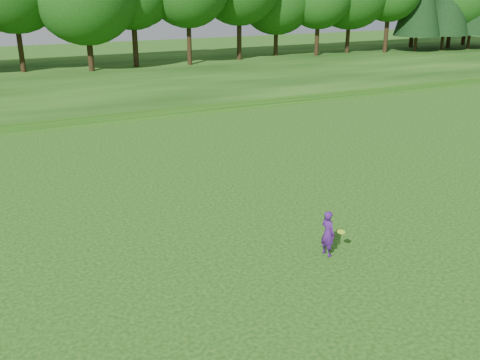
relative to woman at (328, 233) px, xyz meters
name	(u,v)px	position (x,y,z in m)	size (l,w,h in m)	color
ground	(319,244)	(0.20, 0.70, -0.72)	(140.00, 140.00, 0.00)	#113D0B
berm	(94,80)	(0.20, 34.70, -0.42)	(130.00, 30.00, 0.60)	#113D0B
walking_path	(141,116)	(0.20, 20.70, -0.70)	(130.00, 1.60, 0.04)	gray
woman	(328,233)	(0.00, 0.00, 0.00)	(0.57, 0.73, 1.45)	#43186D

